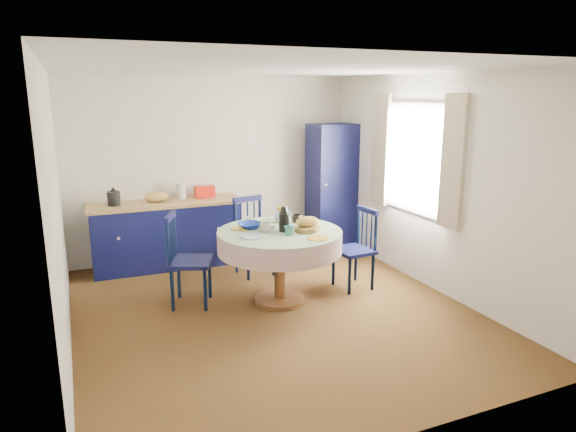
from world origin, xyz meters
name	(u,v)px	position (x,y,z in m)	size (l,w,h in m)	color
floor	(274,312)	(0.00, 0.00, 0.00)	(4.50, 4.50, 0.00)	black
ceiling	(272,68)	(0.00, 0.00, 2.50)	(4.50, 4.50, 0.00)	white
wall_back	(214,168)	(0.00, 2.25, 1.25)	(4.00, 0.02, 2.50)	white
wall_left	(57,215)	(-2.00, 0.00, 1.25)	(0.02, 4.50, 2.50)	white
wall_right	(433,183)	(2.00, 0.00, 1.25)	(0.02, 4.50, 2.50)	white
window	(415,157)	(1.95, 0.30, 1.52)	(0.10, 1.74, 1.45)	white
kitchen_counter	(167,233)	(-0.75, 1.96, 0.46)	(1.99, 0.66, 1.12)	black
pantry_cabinet	(331,187)	(1.66, 1.85, 0.92)	(0.68, 0.51, 1.84)	black
dining_table	(280,242)	(0.17, 0.23, 0.69)	(1.35, 1.35, 1.10)	brown
chair_left	(186,259)	(-0.79, 0.56, 0.52)	(0.58, 0.59, 1.02)	black
chair_far	(253,236)	(0.21, 1.24, 0.50)	(0.49, 0.47, 0.98)	black
chair_right	(356,248)	(1.17, 0.29, 0.49)	(0.44, 0.46, 0.96)	black
mug_a	(266,227)	(0.02, 0.25, 0.87)	(0.13, 0.13, 0.10)	silver
mug_b	(289,231)	(0.19, 0.03, 0.87)	(0.10, 0.10, 0.10)	#2D6E60
mug_c	(297,219)	(0.48, 0.47, 0.87)	(0.12, 0.12, 0.09)	black
mug_d	(249,221)	(-0.04, 0.63, 0.86)	(0.09, 0.09, 0.08)	silver
cobalt_bowl	(250,226)	(-0.10, 0.45, 0.85)	(0.26, 0.26, 0.06)	navy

